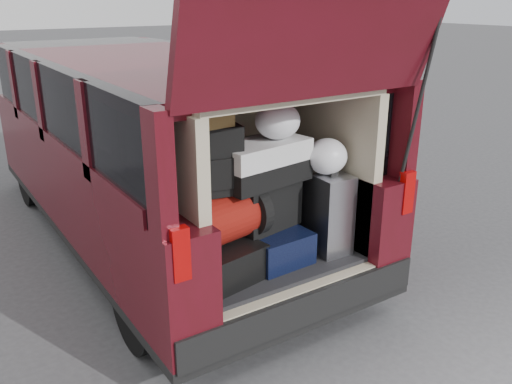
# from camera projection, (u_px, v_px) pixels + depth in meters

# --- Properties ---
(ground) EXTENTS (80.00, 80.00, 0.00)m
(ground) POSITION_uv_depth(u_px,v_px,m) (275.00, 335.00, 3.89)
(ground) COLOR #3C3C3E
(ground) RESTS_ON ground
(minivan) EXTENTS (1.90, 5.35, 2.77)m
(minivan) POSITION_uv_depth(u_px,v_px,m) (161.00, 154.00, 5.03)
(minivan) COLOR black
(minivan) RESTS_ON ground
(load_floor) EXTENTS (1.24, 1.05, 0.55)m
(load_floor) POSITION_uv_depth(u_px,v_px,m) (254.00, 285.00, 4.01)
(load_floor) COLOR black
(load_floor) RESTS_ON ground
(black_hardshell) EXTENTS (0.52, 0.65, 0.23)m
(black_hardshell) POSITION_uv_depth(u_px,v_px,m) (216.00, 257.00, 3.58)
(black_hardshell) COLOR black
(black_hardshell) RESTS_ON load_floor
(navy_hardshell) EXTENTS (0.44, 0.53, 0.22)m
(navy_hardshell) POSITION_uv_depth(u_px,v_px,m) (270.00, 243.00, 3.79)
(navy_hardshell) COLOR black
(navy_hardshell) RESTS_ON load_floor
(silver_roller) EXTENTS (0.26, 0.40, 0.58)m
(silver_roller) POSITION_uv_depth(u_px,v_px,m) (325.00, 211.00, 3.88)
(silver_roller) COLOR white
(silver_roller) RESTS_ON load_floor
(red_duffel) EXTENTS (0.56, 0.42, 0.33)m
(red_duffel) POSITION_uv_depth(u_px,v_px,m) (224.00, 217.00, 3.50)
(red_duffel) COLOR maroon
(red_duffel) RESTS_ON black_hardshell
(black_soft_case) EXTENTS (0.51, 0.36, 0.34)m
(black_soft_case) POSITION_uv_depth(u_px,v_px,m) (264.00, 204.00, 3.74)
(black_soft_case) COLOR black
(black_soft_case) RESTS_ON navy_hardshell
(backpack) EXTENTS (0.33, 0.23, 0.44)m
(backpack) POSITION_uv_depth(u_px,v_px,m) (216.00, 160.00, 3.35)
(backpack) COLOR black
(backpack) RESTS_ON red_duffel
(twotone_duffel) EXTENTS (0.68, 0.42, 0.29)m
(twotone_duffel) POSITION_uv_depth(u_px,v_px,m) (262.00, 162.00, 3.59)
(twotone_duffel) COLOR silver
(twotone_duffel) RESTS_ON black_soft_case
(grocery_sack_lower) EXTENTS (0.23, 0.19, 0.20)m
(grocery_sack_lower) POSITION_uv_depth(u_px,v_px,m) (211.00, 110.00, 3.24)
(grocery_sack_lower) COLOR brown
(grocery_sack_lower) RESTS_ON backpack
(plastic_bag_center) EXTENTS (0.32, 0.30, 0.25)m
(plastic_bag_center) POSITION_uv_depth(u_px,v_px,m) (278.00, 121.00, 3.55)
(plastic_bag_center) COLOR white
(plastic_bag_center) RESTS_ON twotone_duffel
(plastic_bag_right) EXTENTS (0.29, 0.27, 0.25)m
(plastic_bag_right) POSITION_uv_depth(u_px,v_px,m) (327.00, 156.00, 3.73)
(plastic_bag_right) COLOR white
(plastic_bag_right) RESTS_ON silver_roller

